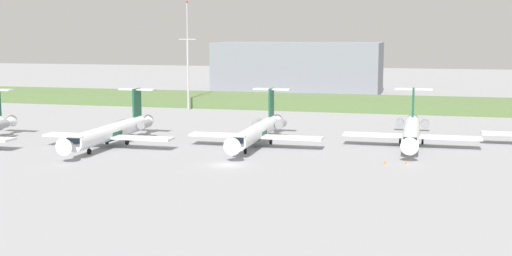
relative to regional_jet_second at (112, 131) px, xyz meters
The scene contains 9 objects.
ground_plane 30.56m from the regional_jet_second, 39.08° to the left, with size 500.00×500.00×0.00m, color #939399.
grass_berm 70.67m from the regional_jet_second, 70.45° to the left, with size 320.00×20.00×2.78m, color #597542.
regional_jet_second is the anchor object (origin of this frame).
regional_jet_third 24.84m from the regional_jet_second, 15.28° to the left, with size 22.81×31.00×9.00m.
regional_jet_fourth 51.18m from the regional_jet_second, 14.87° to the left, with size 22.81×31.00×9.00m.
antenna_mast 54.91m from the regional_jet_second, 96.24° to the left, with size 4.40×0.50×26.95m.
distant_hangar 106.18m from the regional_jet_second, 83.04° to the left, with size 51.28×26.39×16.22m, color gray.
safety_cone_front_marker 46.31m from the regional_jet_second, ahead, with size 0.44×0.44×0.55m, color orange.
safety_cone_mid_marker 49.20m from the regional_jet_second, ahead, with size 0.44×0.44×0.55m, color orange.
Camera 1 is at (27.26, -90.10, 19.05)m, focal length 46.04 mm.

